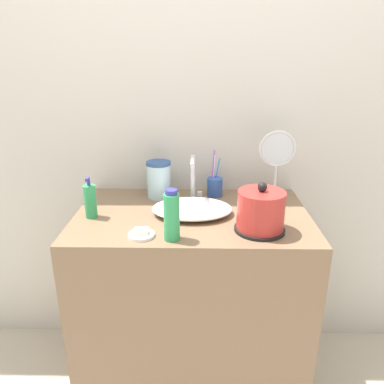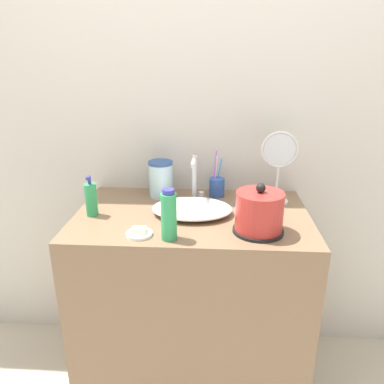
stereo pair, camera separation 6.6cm
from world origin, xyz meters
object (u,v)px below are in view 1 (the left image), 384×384
object	(u,v)px
vanity_mirror	(276,163)
water_pitcher	(159,179)
lotion_bottle	(90,201)
electric_kettle	(261,213)
faucet	(193,176)
toothbrush_cup	(215,186)
shampoo_bottle	(172,216)

from	to	relation	value
vanity_mirror	water_pitcher	xyz separation A→B (m)	(-0.55, 0.05, -0.10)
vanity_mirror	lotion_bottle	bearing A→B (deg)	-165.95
electric_kettle	lotion_bottle	size ratio (longest dim) A/B	1.13
faucet	electric_kettle	distance (m)	0.41
lotion_bottle	water_pitcher	world-z (taller)	lotion_bottle
toothbrush_cup	shampoo_bottle	distance (m)	0.50
toothbrush_cup	shampoo_bottle	bearing A→B (deg)	-110.79
shampoo_bottle	vanity_mirror	xyz separation A→B (m)	(0.46, 0.40, 0.09)
faucet	lotion_bottle	distance (m)	0.48
electric_kettle	lotion_bottle	xyz separation A→B (m)	(-0.70, 0.12, -0.00)
faucet	vanity_mirror	distance (m)	0.39
water_pitcher	lotion_bottle	bearing A→B (deg)	-136.52
faucet	toothbrush_cup	bearing A→B (deg)	35.58
shampoo_bottle	vanity_mirror	distance (m)	0.62
faucet	water_pitcher	world-z (taller)	faucet
toothbrush_cup	water_pitcher	size ratio (longest dim) A/B	1.28
electric_kettle	water_pitcher	xyz separation A→B (m)	(-0.43, 0.37, 0.01)
shampoo_bottle	toothbrush_cup	bearing A→B (deg)	69.21
faucet	shampoo_bottle	world-z (taller)	faucet
electric_kettle	lotion_bottle	bearing A→B (deg)	170.30
faucet	water_pitcher	xyz separation A→B (m)	(-0.17, 0.06, -0.03)
lotion_bottle	vanity_mirror	size ratio (longest dim) A/B	0.53
faucet	toothbrush_cup	size ratio (longest dim) A/B	0.96
electric_kettle	shampoo_bottle	xyz separation A→B (m)	(-0.34, -0.08, 0.02)
electric_kettle	vanity_mirror	xyz separation A→B (m)	(0.11, 0.32, 0.11)
faucet	vanity_mirror	bearing A→B (deg)	1.38
toothbrush_cup	shampoo_bottle	world-z (taller)	toothbrush_cup
toothbrush_cup	shampoo_bottle	xyz separation A→B (m)	(-0.18, -0.47, 0.05)
shampoo_bottle	water_pitcher	distance (m)	0.46
lotion_bottle	shampoo_bottle	world-z (taller)	shampoo_bottle
faucet	lotion_bottle	xyz separation A→B (m)	(-0.43, -0.19, -0.05)
faucet	electric_kettle	world-z (taller)	faucet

